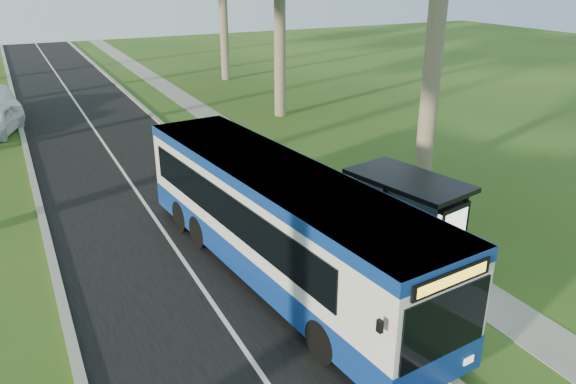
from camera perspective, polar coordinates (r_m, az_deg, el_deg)
name	(u,v)px	position (r m, az deg, el deg)	size (l,w,h in m)	color
ground	(347,289)	(15.58, 5.99, -9.80)	(120.00, 120.00, 0.00)	#304B17
road	(135,189)	(22.88, -15.30, 0.28)	(7.00, 100.00, 0.02)	black
kerb_east	(219,174)	(23.71, -7.07, 1.82)	(0.25, 100.00, 0.12)	#9E9B93
kerb_west	(39,204)	(22.53, -23.99, -1.10)	(0.25, 100.00, 0.12)	#9E9B93
centre_line	(135,189)	(22.87, -15.30, 0.31)	(0.12, 100.00, 0.01)	white
footpath	(283,165)	(24.82, -0.55, 2.80)	(1.50, 100.00, 0.02)	gray
bus	(278,222)	(15.37, -1.00, -3.11)	(3.75, 12.26, 3.20)	white
bus_stop_sign	(412,260)	(14.11, 12.48, -6.79)	(0.09, 0.34, 2.40)	gray
bus_shelter	(422,211)	(15.59, 13.42, -1.90)	(2.44, 3.61, 2.85)	black
litter_bin	(307,205)	(19.34, 1.93, -1.35)	(0.58, 0.58, 1.01)	black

